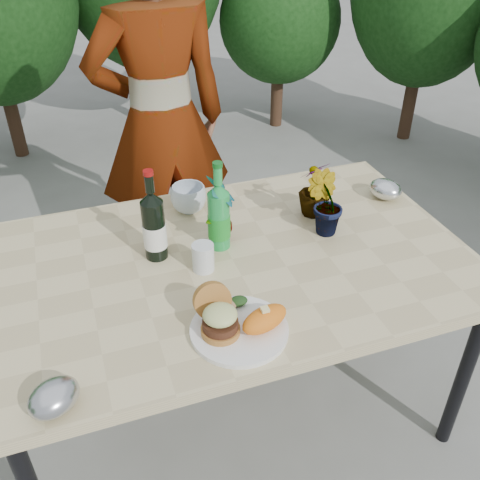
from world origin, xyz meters
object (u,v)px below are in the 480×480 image
object	(u,v)px
dinner_plate	(239,330)
person	(161,123)
wine_bottle	(154,227)
patio_table	(232,272)

from	to	relation	value
dinner_plate	person	xyz separation A→B (m)	(0.06, 1.26, 0.12)
wine_bottle	person	xyz separation A→B (m)	(0.21, 0.83, 0.01)
dinner_plate	wine_bottle	size ratio (longest dim) A/B	0.87
dinner_plate	person	bearing A→B (deg)	87.20
dinner_plate	person	size ratio (longest dim) A/B	0.16
dinner_plate	wine_bottle	xyz separation A→B (m)	(-0.14, 0.43, 0.11)
patio_table	wine_bottle	bearing A→B (deg)	156.85
patio_table	wine_bottle	size ratio (longest dim) A/B	4.95
patio_table	dinner_plate	world-z (taller)	dinner_plate
patio_table	person	world-z (taller)	person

